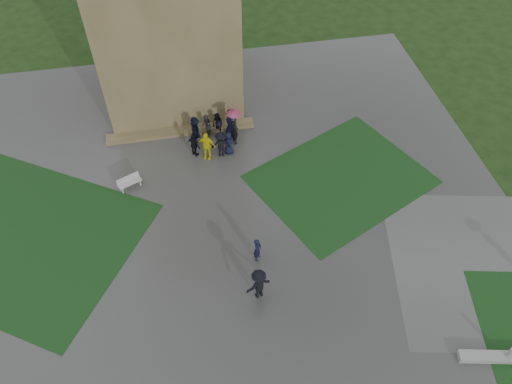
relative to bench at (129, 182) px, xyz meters
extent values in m
plane|color=black|center=(3.15, -6.60, -0.41)|extent=(120.00, 120.00, 0.00)
cube|color=#353532|center=(3.15, -4.60, -0.40)|extent=(34.00, 34.00, 0.02)
cube|color=black|center=(-5.35, -2.60, -0.38)|extent=(14.10, 13.46, 0.01)
cube|color=black|center=(11.65, -1.60, -0.38)|extent=(11.12, 10.15, 0.01)
cube|color=brown|center=(3.15, 4.00, -0.28)|extent=(9.00, 0.80, 0.22)
cylinder|color=gray|center=(15.41, -12.90, 0.04)|extent=(0.20, 0.20, 0.90)
cube|color=#AFAFAA|center=(0.02, -0.05, -0.01)|extent=(1.35, 0.89, 0.05)
cube|color=#AFAFAA|center=(-0.45, -0.27, -0.21)|extent=(0.20, 0.35, 0.37)
cube|color=#AFAFAA|center=(0.50, 0.16, -0.21)|extent=(0.20, 0.35, 0.37)
cube|color=#AFAFAA|center=(-0.05, 0.12, 0.19)|extent=(1.21, 0.57, 0.35)
imported|color=black|center=(6.27, 2.54, 0.42)|extent=(0.54, 0.67, 1.61)
imported|color=black|center=(6.17, 3.22, 0.57)|extent=(1.07, 1.14, 1.92)
imported|color=black|center=(5.38, 3.46, 0.38)|extent=(0.81, 0.85, 1.53)
imported|color=#38383D|center=(4.68, 3.42, 0.37)|extent=(0.68, 0.85, 1.53)
imported|color=black|center=(4.01, 3.11, 0.49)|extent=(0.64, 1.65, 1.76)
imported|color=black|center=(3.80, 1.87, 0.39)|extent=(0.98, 1.04, 1.56)
imported|color=yellow|center=(4.48, 1.55, 0.53)|extent=(1.22, 0.96, 1.83)
imported|color=black|center=(5.32, 1.57, 0.46)|extent=(1.16, 0.69, 1.71)
imported|color=black|center=(5.79, 1.70, 0.37)|extent=(0.83, 0.65, 1.52)
imported|color=#D8588B|center=(6.17, 3.22, 1.58)|extent=(0.89, 0.89, 0.81)
imported|color=#512F83|center=(5.32, 1.57, 1.68)|extent=(0.91, 0.91, 0.84)
imported|color=black|center=(3.80, 1.87, 1.74)|extent=(0.95, 0.95, 0.87)
imported|color=#D8588B|center=(6.27, 2.54, 1.66)|extent=(0.83, 0.83, 0.73)
imported|color=black|center=(6.04, -5.96, 0.35)|extent=(0.55, 0.64, 1.47)
imported|color=black|center=(5.71, -7.96, 0.54)|extent=(1.33, 0.96, 1.85)
camera|label=1|loc=(3.42, -19.54, 20.10)|focal=35.00mm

